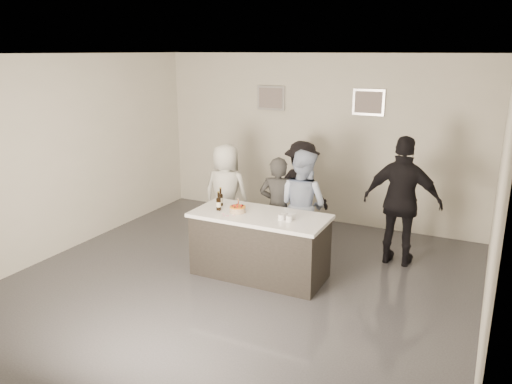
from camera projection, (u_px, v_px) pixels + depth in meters
floor at (240, 282)px, 6.79m from camera, size 6.00×6.00×0.00m
ceiling at (238, 54)px, 5.97m from camera, size 6.00×6.00×0.00m
wall_back at (317, 139)px, 8.97m from camera, size 6.00×0.04×3.00m
wall_front at (54, 261)px, 3.78m from camera, size 6.00×0.04×3.00m
wall_left at (66, 155)px, 7.64m from camera, size 0.04×6.00×3.00m
wall_right at (497, 206)px, 5.11m from camera, size 0.04×6.00×3.00m
picture_left at (271, 98)px, 9.13m from camera, size 0.54×0.04×0.44m
picture_right at (369, 102)px, 8.37m from camera, size 0.54×0.04×0.44m
bar_counter at (260, 245)px, 6.88m from camera, size 1.86×0.86×0.90m
cake at (238, 210)px, 6.83m from camera, size 0.22×0.22×0.07m
beer_bottle_a at (221, 197)px, 7.09m from camera, size 0.07×0.07×0.26m
beer_bottle_b at (219, 201)px, 6.89m from camera, size 0.07×0.07×0.26m
tumbler_cluster at (287, 217)px, 6.53m from camera, size 0.19×0.19×0.08m
candles at (230, 216)px, 6.69m from camera, size 0.24×0.08×0.01m
person_main_black at (278, 208)px, 7.43m from camera, size 0.62×0.46×1.55m
person_main_blue at (302, 205)px, 7.39m from camera, size 0.96×0.85×1.67m
person_guest_left at (226, 193)px, 8.12m from camera, size 0.81×0.55×1.61m
person_guest_right at (402, 202)px, 7.15m from camera, size 1.12×0.49×1.90m
person_guest_back at (301, 188)px, 8.46m from camera, size 1.16×0.86×1.59m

